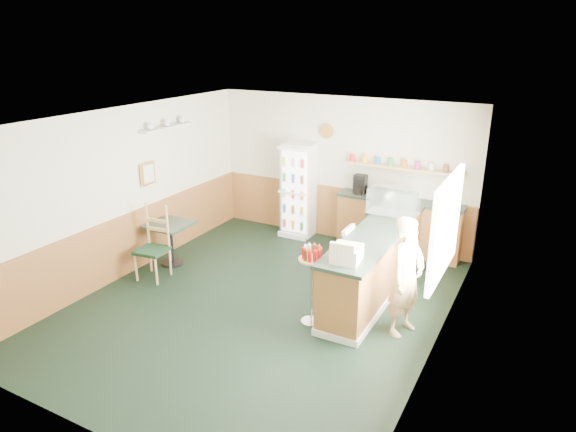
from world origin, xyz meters
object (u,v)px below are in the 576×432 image
Objects in this scene: drinks_fridge at (298,190)px; cafe_table at (170,236)px; condiment_stand at (312,271)px; display_case at (393,203)px; shopkeeper at (406,277)px; cafe_chair at (155,240)px; cash_register at (347,254)px.

drinks_fridge is 2.63m from cafe_table.
condiment_stand is at bearing -59.87° from drinks_fridge.
display_case is 0.49× the size of shopkeeper.
condiment_stand is at bearing 124.60° from shopkeeper.
cafe_chair is at bearing 177.44° from condiment_stand.
drinks_fridge is 4.89× the size of cash_register.
shopkeeper is at bearing -41.32° from drinks_fridge.
shopkeeper reaches higher than cash_register.
display_case is 2.12× the size of cash_register.
condiment_stand reaches higher than cafe_table.
condiment_stand is at bearing -103.48° from display_case.
cafe_table is 0.62× the size of cafe_chair.
shopkeeper reaches higher than cafe_table.
cafe_chair is (-4.01, -0.24, -0.18)m from shopkeeper.
cafe_table is at bearing 94.42° from cafe_chair.
cafe_table is (-1.27, -2.27, -0.38)m from drinks_fridge.
drinks_fridge is 1.63× the size of condiment_stand.
cash_register is (0.00, -1.94, -0.12)m from display_case.
drinks_fridge is 3.77m from shopkeeper.
drinks_fridge is at bearing 66.04° from shopkeeper.
condiment_stand is at bearing 178.52° from cash_register.
cash_register is at bearing 132.89° from shopkeeper.
shopkeeper is at bearing -66.49° from display_case.
drinks_fridge is at bearing 59.96° from cafe_chair.
drinks_fridge is 3.54m from cash_register.
display_case is 2.08m from condiment_stand.
shopkeeper is (2.83, -2.49, -0.10)m from drinks_fridge.
display_case is at bearing 76.52° from condiment_stand.
display_case is 0.65× the size of cafe_chair.
drinks_fridge is at bearing 121.94° from cash_register.
display_case is 3.74m from cafe_table.
shopkeeper reaches higher than cafe_chair.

